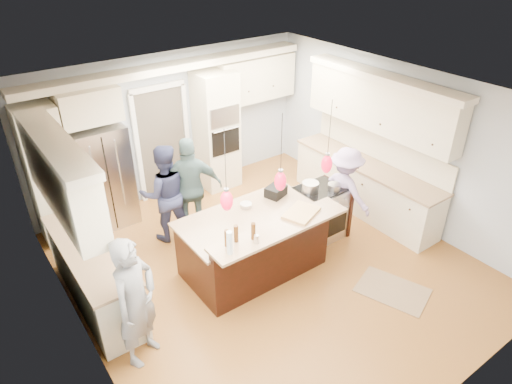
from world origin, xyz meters
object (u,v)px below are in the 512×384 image
(refrigerator, at_px, (102,177))
(person_far_left, at_px, (165,194))
(person_bar_end, at_px, (136,302))
(island_range, at_px, (320,212))
(kitchen_island, at_px, (254,243))

(refrigerator, xyz_separation_m, person_far_left, (0.65, -1.04, -0.06))
(person_bar_end, bearing_deg, island_range, -20.34)
(island_range, bearing_deg, person_far_left, 144.80)
(kitchen_island, height_order, person_bar_end, person_bar_end)
(refrigerator, height_order, person_bar_end, refrigerator)
(kitchen_island, relative_size, person_bar_end, 1.22)
(refrigerator, bearing_deg, person_far_left, -57.91)
(refrigerator, bearing_deg, kitchen_island, -63.08)
(refrigerator, relative_size, person_bar_end, 1.05)
(refrigerator, height_order, kitchen_island, refrigerator)
(person_bar_end, xyz_separation_m, person_far_left, (1.38, 2.05, -0.02))
(island_range, bearing_deg, person_bar_end, -170.14)
(refrigerator, height_order, person_far_left, refrigerator)
(person_bar_end, bearing_deg, kitchen_island, -15.78)
(person_bar_end, relative_size, person_far_left, 1.02)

